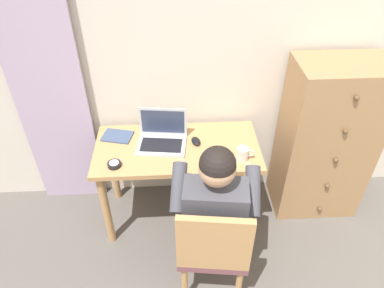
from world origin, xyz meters
TOP-DOWN VIEW (x-y plane):
  - wall_back at (0.00, 2.20)m, footprint 4.80×0.05m
  - curtain_panel at (-1.17, 2.13)m, footprint 0.51×0.03m
  - desk at (-0.29, 1.85)m, footprint 1.16×0.57m
  - dresser at (0.83, 1.94)m, footprint 0.65×0.44m
  - chair at (-0.09, 1.17)m, footprint 0.47×0.45m
  - person_seated at (-0.07, 1.35)m, footprint 0.58×0.61m
  - laptop at (-0.39, 1.90)m, footprint 0.37×0.29m
  - computer_mouse at (-0.15, 1.88)m, footprint 0.08×0.11m
  - desk_clock at (-0.71, 1.67)m, footprint 0.09×0.09m
  - notebook_pad at (-0.72, 1.99)m, footprint 0.24×0.20m
  - coffee_mug at (0.15, 1.69)m, footprint 0.12×0.08m

SIDE VIEW (x-z plane):
  - chair at x=-0.09m, z-range 0.05..0.91m
  - desk at x=-0.29m, z-range 0.24..0.96m
  - dresser at x=0.83m, z-range 0.00..1.28m
  - person_seated at x=-0.07m, z-range 0.07..1.25m
  - notebook_pad at x=-0.72m, z-range 0.71..0.73m
  - desk_clock at x=-0.71m, z-range 0.71..0.74m
  - computer_mouse at x=-0.15m, z-range 0.71..0.75m
  - coffee_mug at x=0.15m, z-range 0.71..0.81m
  - laptop at x=-0.39m, z-range 0.65..0.88m
  - curtain_panel at x=-1.17m, z-range 0.00..2.23m
  - wall_back at x=0.00m, z-range 0.00..2.50m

